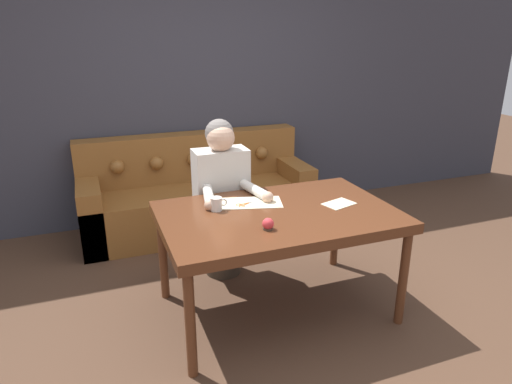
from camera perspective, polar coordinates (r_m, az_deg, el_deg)
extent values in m
plane|color=#4C3323|center=(3.27, 4.08, -15.18)|extent=(16.00, 16.00, 0.00)
cube|color=#383842|center=(4.69, -6.44, 12.61)|extent=(8.00, 0.06, 2.60)
cube|color=#562D19|center=(3.00, 2.79, -3.09)|extent=(1.53, 0.99, 0.07)
cylinder|color=#562D19|center=(2.63, -8.20, -16.15)|extent=(0.06, 0.06, 0.67)
cylinder|color=#562D19|center=(3.17, 17.92, -10.23)|extent=(0.06, 0.06, 0.67)
cylinder|color=#562D19|center=(3.36, -11.56, -7.82)|extent=(0.06, 0.06, 0.67)
cylinder|color=#562D19|center=(3.80, 9.90, -4.37)|extent=(0.06, 0.06, 0.67)
cube|color=brown|center=(4.49, -7.14, -1.98)|extent=(2.18, 0.77, 0.44)
cube|color=brown|center=(4.60, -8.20, 4.45)|extent=(2.18, 0.22, 0.47)
cube|color=brown|center=(4.36, -19.92, -2.60)|extent=(0.20, 0.77, 0.60)
cube|color=brown|center=(4.77, 4.43, 0.46)|extent=(0.20, 0.77, 0.60)
sphere|color=brown|center=(4.39, -16.93, 3.03)|extent=(0.13, 0.13, 0.13)
sphere|color=brown|center=(4.42, -12.33, 3.56)|extent=(0.13, 0.13, 0.13)
sphere|color=brown|center=(4.48, -7.83, 4.05)|extent=(0.13, 0.13, 0.13)
sphere|color=brown|center=(4.57, -3.47, 4.51)|extent=(0.13, 0.13, 0.13)
sphere|color=brown|center=(4.68, 0.71, 4.92)|extent=(0.13, 0.13, 0.13)
cube|color=white|center=(4.37, -4.59, 0.60)|extent=(0.37, 0.26, 0.00)
cylinder|color=#33281E|center=(3.68, -4.18, -6.75)|extent=(0.28, 0.28, 0.46)
cube|color=beige|center=(3.49, -4.39, 0.82)|extent=(0.41, 0.22, 0.56)
sphere|color=#DBAD8E|center=(3.37, -4.45, 6.79)|extent=(0.21, 0.21, 0.21)
sphere|color=slate|center=(3.39, -4.61, 7.32)|extent=(0.21, 0.21, 0.21)
cylinder|color=beige|center=(3.18, -5.94, -0.50)|extent=(0.14, 0.35, 0.07)
sphere|color=#DBAD8E|center=(3.02, -5.73, -1.59)|extent=(0.08, 0.08, 0.08)
cylinder|color=beige|center=(3.28, -0.12, 0.23)|extent=(0.13, 0.35, 0.07)
sphere|color=#DBAD8E|center=(3.14, 1.48, -0.65)|extent=(0.08, 0.08, 0.08)
cube|color=beige|center=(3.13, -0.61, -1.35)|extent=(0.46, 0.33, 0.00)
cube|color=beige|center=(3.16, 10.33, -1.46)|extent=(0.24, 0.20, 0.00)
cube|color=silver|center=(3.17, -0.04, -1.04)|extent=(0.12, 0.08, 0.00)
cube|color=#D1511E|center=(3.10, -1.28, -1.58)|extent=(0.08, 0.05, 0.00)
torus|color=#D1511E|center=(3.07, -1.79, -1.80)|extent=(0.04, 0.04, 0.01)
cube|color=silver|center=(3.16, 0.23, -1.15)|extent=(0.13, 0.03, 0.00)
cube|color=#D1511E|center=(3.11, -1.46, -1.50)|extent=(0.08, 0.02, 0.00)
torus|color=#D1511E|center=(3.09, -2.14, -1.64)|extent=(0.04, 0.04, 0.01)
cylinder|color=silver|center=(3.13, -0.78, -1.36)|extent=(0.01, 0.01, 0.01)
cylinder|color=silver|center=(3.00, -4.99, -1.50)|extent=(0.08, 0.08, 0.09)
torus|color=silver|center=(3.01, -4.08, -1.30)|extent=(0.05, 0.01, 0.05)
cylinder|color=#4C3828|center=(2.72, 1.51, -4.57)|extent=(0.06, 0.06, 0.01)
sphere|color=red|center=(2.71, 1.52, -3.98)|extent=(0.07, 0.07, 0.07)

